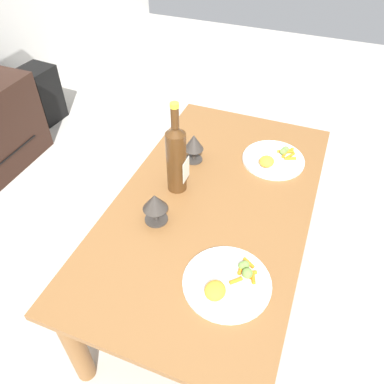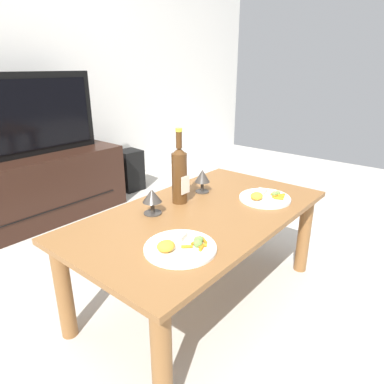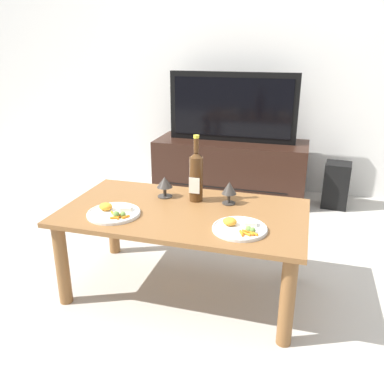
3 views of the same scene
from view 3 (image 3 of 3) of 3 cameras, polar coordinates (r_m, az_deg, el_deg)
The scene contains 11 objects.
ground_plane at distance 2.38m, azimuth -1.13°, elevation -13.52°, with size 6.40×6.40×0.00m, color #B7B2A8.
back_wall at distance 3.85m, azimuth 7.81°, elevation 19.81°, with size 6.40×0.10×2.60m, color silver.
dining_table at distance 2.18m, azimuth -1.21°, elevation -4.59°, with size 1.29×0.72×0.49m.
tv_stand at distance 3.67m, azimuth 5.42°, elevation 3.33°, with size 1.33×0.50×0.51m.
tv_screen at distance 3.55m, azimuth 5.71°, elevation 11.83°, with size 1.11×0.05×0.59m.
floor_speaker at distance 3.63m, azimuth 19.72°, elevation 0.94°, with size 0.21×0.21×0.39m, color black.
wine_bottle at distance 2.23m, azimuth 0.59°, elevation 2.44°, with size 0.08×0.08×0.37m.
goblet_left at distance 2.31m, azimuth -3.89°, elevation 1.21°, with size 0.09×0.09×0.12m.
goblet_right at distance 2.21m, azimuth 5.28°, elevation 0.41°, with size 0.08×0.08×0.13m.
dinner_plate_left at distance 2.13m, azimuth -11.01°, elevation -2.85°, with size 0.28×0.28×0.05m.
dinner_plate_right at distance 1.93m, azimuth 6.77°, elevation -5.05°, with size 0.26×0.26×0.05m.
Camera 3 is at (0.60, -1.88, 1.32)m, focal length 37.71 mm.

